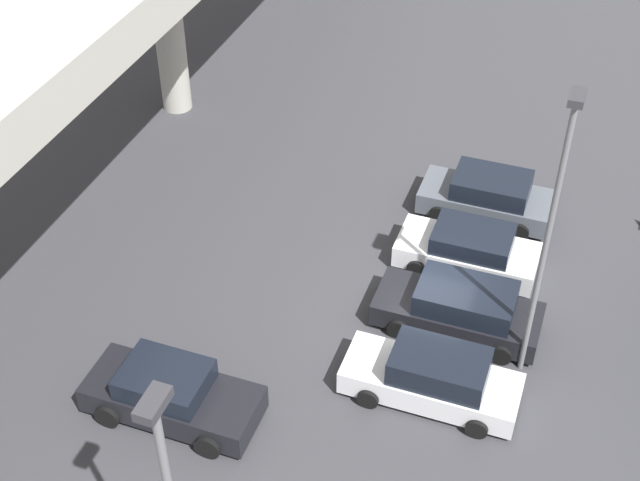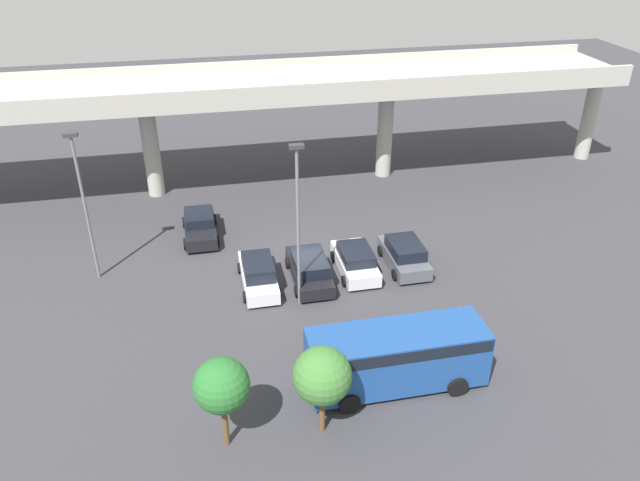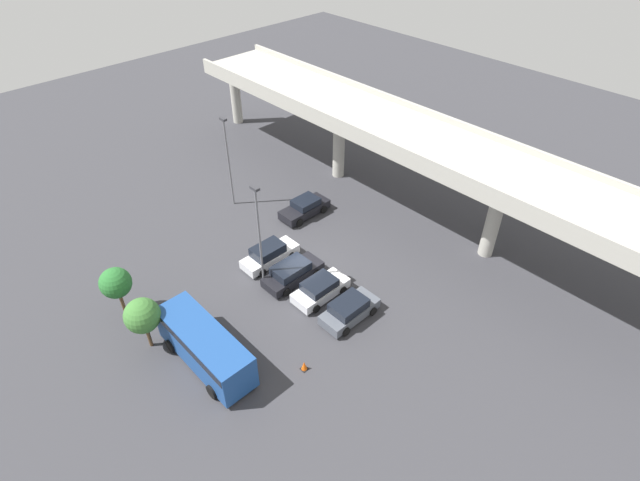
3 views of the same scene
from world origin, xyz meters
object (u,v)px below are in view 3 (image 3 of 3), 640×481
(parked_car_4, at_px, (349,310))
(shuttle_bus, at_px, (204,344))
(tree_front_centre, at_px, (142,316))
(parked_car_0, at_px, (305,208))
(parked_car_3, at_px, (320,289))
(lamp_post_near_aisle, at_px, (228,156))
(parked_car_1, at_px, (269,254))
(traffic_cone, at_px, (304,366))
(parked_car_2, at_px, (292,272))
(tree_front_left, at_px, (116,283))
(lamp_post_mid_lot, at_px, (259,232))

(parked_car_4, distance_m, shuttle_bus, 10.14)
(tree_front_centre, bearing_deg, parked_car_0, 103.08)
(parked_car_3, xyz_separation_m, lamp_post_near_aisle, (-14.36, 2.50, 4.25))
(parked_car_1, bearing_deg, tree_front_centre, -173.93)
(parked_car_3, relative_size, traffic_cone, 6.31)
(parked_car_2, xyz_separation_m, tree_front_left, (-5.52, -10.98, 2.24))
(traffic_cone, bearing_deg, shuttle_bus, -139.06)
(parked_car_3, bearing_deg, lamp_post_mid_lot, 122.92)
(parked_car_2, height_order, lamp_post_near_aisle, lamp_post_near_aisle)
(parked_car_2, xyz_separation_m, shuttle_bus, (2.06, -9.07, 0.92))
(traffic_cone, bearing_deg, parked_car_2, 144.07)
(parked_car_0, height_order, tree_front_left, tree_front_left)
(parked_car_1, distance_m, lamp_post_mid_lot, 5.23)
(parked_car_4, height_order, tree_front_centre, tree_front_centre)
(tree_front_centre, bearing_deg, tree_front_left, 178.63)
(traffic_cone, bearing_deg, lamp_post_mid_lot, 159.49)
(lamp_post_near_aisle, bearing_deg, shuttle_bus, -41.04)
(parked_car_4, distance_m, lamp_post_near_aisle, 17.99)
(lamp_post_near_aisle, bearing_deg, parked_car_4, -8.18)
(tree_front_left, bearing_deg, lamp_post_near_aisle, 113.84)
(lamp_post_mid_lot, distance_m, tree_front_left, 10.27)
(parked_car_1, distance_m, shuttle_bus, 10.43)
(parked_car_2, relative_size, shuttle_bus, 0.63)
(tree_front_centre, bearing_deg, shuttle_bus, 28.13)
(parked_car_2, height_order, tree_front_centre, tree_front_centre)
(parked_car_3, relative_size, lamp_post_mid_lot, 0.50)
(parked_car_1, xyz_separation_m, parked_car_3, (5.60, 0.28, -0.04))
(tree_front_centre, bearing_deg, lamp_post_near_aisle, 125.55)
(lamp_post_mid_lot, relative_size, tree_front_centre, 2.21)
(parked_car_2, xyz_separation_m, lamp_post_near_aisle, (-11.63, 2.85, 4.22))
(lamp_post_mid_lot, xyz_separation_m, tree_front_centre, (-0.73, -9.04, -2.30))
(parked_car_0, bearing_deg, parked_car_1, 24.28)
(tree_front_centre, relative_size, traffic_cone, 5.77)
(parked_car_3, xyz_separation_m, lamp_post_mid_lot, (-3.69, -2.39, 4.43))
(parked_car_1, height_order, lamp_post_near_aisle, lamp_post_near_aisle)
(parked_car_1, xyz_separation_m, parked_car_2, (2.87, -0.07, -0.00))
(tree_front_left, height_order, traffic_cone, tree_front_left)
(parked_car_4, relative_size, shuttle_bus, 0.57)
(shuttle_bus, relative_size, traffic_cone, 11.10)
(parked_car_0, distance_m, parked_car_4, 12.98)
(parked_car_3, bearing_deg, shuttle_bus, 175.93)
(parked_car_4, height_order, lamp_post_mid_lot, lamp_post_mid_lot)
(parked_car_2, xyz_separation_m, lamp_post_mid_lot, (-0.96, -2.04, 4.39))
(parked_car_1, height_order, tree_front_centre, tree_front_centre)
(tree_front_left, bearing_deg, parked_car_4, 45.35)
(shuttle_bus, relative_size, tree_front_left, 1.89)
(parked_car_1, height_order, shuttle_bus, shuttle_bus)
(parked_car_2, bearing_deg, tree_front_left, 153.30)
(lamp_post_near_aisle, relative_size, traffic_cone, 12.23)
(parked_car_3, height_order, parked_car_4, parked_car_4)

